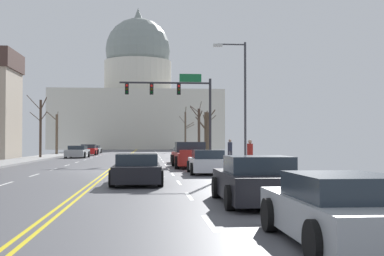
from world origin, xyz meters
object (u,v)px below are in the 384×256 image
object	(u,v)px
sedan_near_03	(137,170)
pedestrian_01	(250,153)
sedan_near_00	(185,156)
sedan_oncoming_02	(93,150)
street_lamp_right	(241,93)
sedan_oncoming_01	(89,150)
signal_gantry	(179,97)
pedestrian_00	(230,149)
pickup_truck_near_01	(191,156)
sedan_near_04	(256,182)
sedan_oncoming_00	(78,152)
sedan_near_02	(207,162)
sedan_near_05	(341,211)

from	to	relation	value
sedan_near_03	pedestrian_01	xyz separation A→B (m)	(6.27, 8.10, 0.49)
sedan_near_00	sedan_oncoming_02	size ratio (longest dim) A/B	0.98
street_lamp_right	sedan_oncoming_01	xyz separation A→B (m)	(-12.95, 32.08, -4.08)
signal_gantry	sedan_oncoming_01	size ratio (longest dim) A/B	1.85
sedan_near_00	pedestrian_00	bearing A→B (deg)	-32.35
pickup_truck_near_01	sedan_near_04	bearing A→B (deg)	-89.50
pickup_truck_near_01	sedan_oncoming_00	bearing A→B (deg)	116.65
pedestrian_00	sedan_near_02	bearing A→B (deg)	-105.43
street_lamp_right	sedan_oncoming_00	xyz separation A→B (m)	(-12.96, 22.36, -4.09)
sedan_oncoming_00	sedan_near_05	bearing A→B (deg)	-76.93
signal_gantry	pedestrian_00	bearing A→B (deg)	-59.32
signal_gantry	street_lamp_right	bearing A→B (deg)	-76.35
pickup_truck_near_01	pedestrian_01	distance (m)	5.41
street_lamp_right	sedan_near_00	world-z (taller)	street_lamp_right
sedan_near_05	pedestrian_01	world-z (taller)	pedestrian_01
street_lamp_right	sedan_oncoming_01	size ratio (longest dim) A/B	1.80
street_lamp_right	sedan_near_05	bearing A→B (deg)	-96.44
sedan_oncoming_00	sedan_near_02	bearing A→B (deg)	-68.68
sedan_near_03	sedan_oncoming_00	bearing A→B (deg)	101.79
sedan_oncoming_01	pedestrian_00	xyz separation A→B (m)	(13.37, -25.30, 0.48)
sedan_near_00	sedan_near_02	distance (m)	13.01
sedan_near_00	sedan_oncoming_01	distance (m)	25.35
street_lamp_right	sedan_near_02	distance (m)	6.39
sedan_near_05	street_lamp_right	bearing A→B (deg)	83.56
signal_gantry	sedan_oncoming_02	world-z (taller)	signal_gantry
sedan_near_04	sedan_near_05	distance (m)	5.59
sedan_near_02	sedan_oncoming_00	bearing A→B (deg)	111.32
sedan_near_02	sedan_near_04	xyz separation A→B (m)	(-0.14, -12.75, 0.01)
sedan_near_00	sedan_oncoming_02	world-z (taller)	sedan_near_00
sedan_near_02	sedan_near_03	bearing A→B (deg)	-120.33
sedan_near_03	sedan_near_05	xyz separation A→B (m)	(3.61, -12.27, 0.00)
sedan_near_03	pedestrian_01	size ratio (longest dim) A/B	2.72
signal_gantry	pickup_truck_near_01	size ratio (longest dim) A/B	1.38
sedan_near_05	sedan_oncoming_02	size ratio (longest dim) A/B	0.89
street_lamp_right	sedan_near_02	xyz separation A→B (m)	(-2.60, -4.17, -4.09)
sedan_oncoming_01	pedestrian_01	distance (m)	36.63
sedan_oncoming_01	sedan_oncoming_02	xyz separation A→B (m)	(-0.35, 8.12, -0.08)
sedan_near_02	sedan_near_05	xyz separation A→B (m)	(0.06, -18.33, -0.02)
signal_gantry	pedestrian_00	distance (m)	8.13
street_lamp_right	sedan_near_03	world-z (taller)	street_lamp_right
sedan_near_04	pedestrian_01	size ratio (longest dim) A/B	2.67
sedan_near_02	pedestrian_00	xyz separation A→B (m)	(3.02, 10.95, 0.50)
pedestrian_00	sedan_near_05	bearing A→B (deg)	-95.77
pickup_truck_near_01	sedan_oncoming_00	distance (m)	22.39
sedan_near_02	pedestrian_00	distance (m)	11.37
sedan_near_00	sedan_near_03	distance (m)	19.36
sedan_near_04	street_lamp_right	bearing A→B (deg)	80.78
signal_gantry	sedan_near_05	distance (m)	35.51
sedan_near_05	pedestrian_01	xyz separation A→B (m)	(2.65, 20.37, 0.49)
sedan_near_05	sedan_oncoming_01	bearing A→B (deg)	100.80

